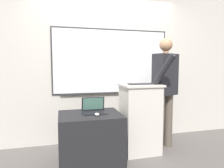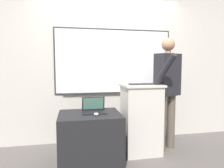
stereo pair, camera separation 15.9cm
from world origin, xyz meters
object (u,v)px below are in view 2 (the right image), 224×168
at_px(computer_mouse_by_keyboard, 159,83).
at_px(computer_mouse_by_laptop, 96,114).
at_px(person_presenter, 167,86).
at_px(lectern_podium, 141,118).
at_px(laptop, 94,108).
at_px(side_desk, 90,138).
at_px(wireless_keyboard, 144,84).

bearing_deg(computer_mouse_by_keyboard, computer_mouse_by_laptop, -167.79).
bearing_deg(computer_mouse_by_laptop, person_presenter, 15.51).
height_order(lectern_podium, computer_mouse_by_laptop, lectern_podium).
bearing_deg(laptop, person_presenter, 6.61).
xyz_separation_m(side_desk, wireless_keyboard, (0.82, 0.11, 0.72)).
distance_m(lectern_podium, computer_mouse_by_keyboard, 0.60).
bearing_deg(lectern_podium, computer_mouse_by_laptop, -158.02).
distance_m(lectern_podium, side_desk, 0.84).
bearing_deg(computer_mouse_by_laptop, laptop, 93.25).
bearing_deg(person_presenter, wireless_keyboard, 171.11).
height_order(wireless_keyboard, computer_mouse_by_laptop, wireless_keyboard).
bearing_deg(wireless_keyboard, side_desk, -172.36).
bearing_deg(lectern_podium, side_desk, -167.55).
bearing_deg(lectern_podium, laptop, -171.89).
relative_size(side_desk, computer_mouse_by_keyboard, 8.35).
bearing_deg(computer_mouse_by_laptop, wireless_keyboard, 16.84).
bearing_deg(laptop, computer_mouse_by_keyboard, 1.29).
distance_m(lectern_podium, person_presenter, 0.66).
relative_size(side_desk, wireless_keyboard, 1.83).
distance_m(computer_mouse_by_laptop, computer_mouse_by_keyboard, 1.05).
bearing_deg(computer_mouse_by_laptop, side_desk, 123.15).
distance_m(side_desk, laptop, 0.41).
bearing_deg(wireless_keyboard, laptop, -177.10).
xyz_separation_m(laptop, computer_mouse_by_keyboard, (0.97, 0.02, 0.33)).
xyz_separation_m(person_presenter, computer_mouse_by_keyboard, (-0.20, -0.11, 0.05)).
bearing_deg(person_presenter, laptop, 164.60).
bearing_deg(laptop, lectern_podium, 8.11).
bearing_deg(side_desk, wireless_keyboard, 7.64).
xyz_separation_m(laptop, wireless_keyboard, (0.75, 0.04, 0.32)).
relative_size(computer_mouse_by_laptop, computer_mouse_by_keyboard, 1.00).
relative_size(side_desk, computer_mouse_by_laptop, 8.35).
xyz_separation_m(computer_mouse_by_laptop, computer_mouse_by_keyboard, (0.96, 0.21, 0.37)).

